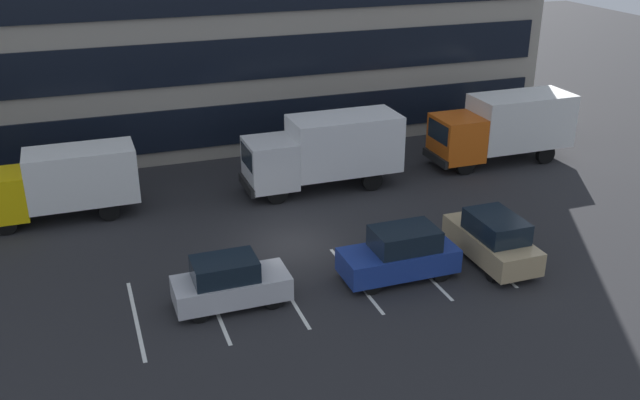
# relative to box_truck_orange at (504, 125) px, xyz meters

# --- Properties ---
(ground_plane) EXTENTS (120.00, 120.00, 0.00)m
(ground_plane) POSITION_rel_box_truck_orange_xyz_m (-14.21, -5.94, -2.11)
(ground_plane) COLOR #262628
(lot_markings) EXTENTS (14.14, 5.40, 0.01)m
(lot_markings) POSITION_rel_box_truck_orange_xyz_m (-14.21, -9.63, -2.11)
(lot_markings) COLOR silver
(lot_markings) RESTS_ON ground_plane
(box_truck_orange) EXTENTS (8.09, 2.68, 3.75)m
(box_truck_orange) POSITION_rel_box_truck_orange_xyz_m (0.00, 0.00, 0.00)
(box_truck_orange) COLOR #D85914
(box_truck_orange) RESTS_ON ground_plane
(box_truck_yellow) EXTENTS (7.04, 2.33, 3.27)m
(box_truck_yellow) POSITION_rel_box_truck_orange_xyz_m (-23.26, 0.23, -0.27)
(box_truck_yellow) COLOR yellow
(box_truck_yellow) RESTS_ON ground_plane
(box_truck_white) EXTENTS (8.00, 2.65, 3.71)m
(box_truck_white) POSITION_rel_box_truck_orange_xyz_m (-10.66, -0.35, -0.02)
(box_truck_white) COLOR white
(box_truck_white) RESTS_ON ground_plane
(suv_tan) EXTENTS (1.96, 4.61, 2.09)m
(suv_tan) POSITION_rel_box_truck_orange_xyz_m (-7.01, -10.10, -1.10)
(suv_tan) COLOR tan
(suv_tan) RESTS_ON ground_plane
(suv_silver) EXTENTS (4.20, 1.78, 1.90)m
(suv_silver) POSITION_rel_box_truck_orange_xyz_m (-17.82, -9.80, -1.19)
(suv_silver) COLOR silver
(suv_silver) RESTS_ON ground_plane
(suv_navy) EXTENTS (4.55, 1.93, 2.06)m
(suv_navy) POSITION_rel_box_truck_orange_xyz_m (-11.10, -10.01, -1.12)
(suv_navy) COLOR navy
(suv_navy) RESTS_ON ground_plane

